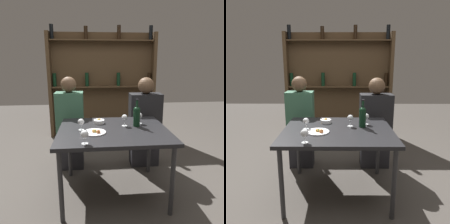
% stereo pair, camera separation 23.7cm
% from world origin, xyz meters
% --- Properties ---
extents(ground_plane, '(10.00, 10.00, 0.00)m').
position_xyz_m(ground_plane, '(0.00, 0.00, 0.00)').
color(ground_plane, '#47423D').
extents(dining_table, '(1.13, 0.94, 0.74)m').
position_xyz_m(dining_table, '(0.00, 0.00, 0.68)').
color(dining_table, black).
rests_on(dining_table, ground_plane).
extents(wine_rack_wall, '(2.00, 0.21, 2.05)m').
position_xyz_m(wine_rack_wall, '(0.00, 2.01, 1.03)').
color(wine_rack_wall, '#4C3823').
rests_on(wine_rack_wall, ground_plane).
extents(wine_bottle, '(0.07, 0.07, 0.30)m').
position_xyz_m(wine_bottle, '(0.26, 0.08, 0.86)').
color(wine_bottle, black).
rests_on(wine_bottle, dining_table).
extents(wine_glass_0, '(0.07, 0.07, 0.12)m').
position_xyz_m(wine_glass_0, '(-0.29, -0.38, 0.83)').
color(wine_glass_0, silver).
rests_on(wine_glass_0, dining_table).
extents(wine_glass_1, '(0.07, 0.07, 0.12)m').
position_xyz_m(wine_glass_1, '(-0.33, 0.00, 0.82)').
color(wine_glass_1, silver).
rests_on(wine_glass_1, dining_table).
extents(wine_glass_2, '(0.06, 0.06, 0.13)m').
position_xyz_m(wine_glass_2, '(0.13, 0.10, 0.83)').
color(wine_glass_2, silver).
rests_on(wine_glass_2, dining_table).
extents(wine_glass_3, '(0.07, 0.07, 0.13)m').
position_xyz_m(wine_glass_3, '(0.31, 0.17, 0.83)').
color(wine_glass_3, silver).
rests_on(wine_glass_3, dining_table).
extents(food_plate_0, '(0.23, 0.23, 0.05)m').
position_xyz_m(food_plate_0, '(-0.20, -0.11, 0.75)').
color(food_plate_0, white).
rests_on(food_plate_0, dining_table).
extents(snack_bowl, '(0.12, 0.12, 0.06)m').
position_xyz_m(snack_bowl, '(-0.14, 0.23, 0.76)').
color(snack_bowl, white).
rests_on(snack_bowl, dining_table).
extents(seated_person_left, '(0.35, 0.22, 1.24)m').
position_xyz_m(seated_person_left, '(-0.51, 0.65, 0.59)').
color(seated_person_left, '#26262B').
rests_on(seated_person_left, ground_plane).
extents(seated_person_right, '(0.42, 0.22, 1.22)m').
position_xyz_m(seated_person_right, '(0.50, 0.65, 0.58)').
color(seated_person_right, '#26262B').
rests_on(seated_person_right, ground_plane).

